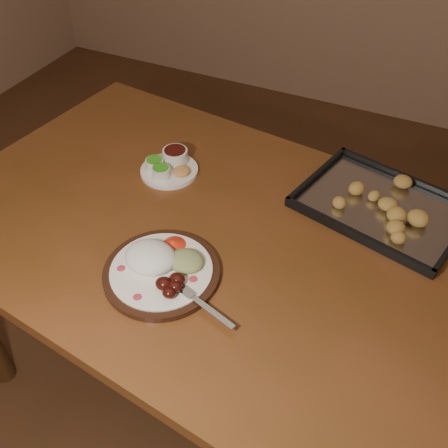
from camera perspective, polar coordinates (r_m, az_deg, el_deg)
The scene contains 5 objects.
ground at distance 1.91m, azimuth -4.74°, elevation -14.50°, with size 4.00×4.00×0.00m, color #56311D.
dining_table at distance 1.30m, azimuth -0.05°, elevation -4.08°, with size 1.60×1.09×0.75m.
dinner_plate at distance 1.14m, azimuth -7.18°, elevation -4.88°, with size 0.35×0.27×0.06m.
condiment_saucer at distance 1.42m, azimuth -6.29°, elevation 6.64°, with size 0.16×0.16×0.05m.
baking_tray at distance 1.35m, azimuth 17.59°, elevation 2.04°, with size 0.46×0.39×0.04m.
Camera 1 is at (0.57, -0.85, 1.61)m, focal length 40.00 mm.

